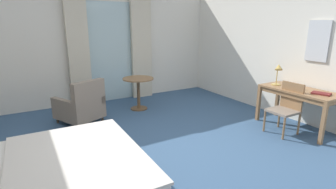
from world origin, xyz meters
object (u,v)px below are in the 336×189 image
(bed, at_px, (38,188))
(closed_book, at_px, (321,93))
(writing_desk, at_px, (299,94))
(desk_chair, at_px, (286,106))
(armchair_by_window, at_px, (81,106))
(desk_lamp, at_px, (278,71))
(round_cafe_table, at_px, (138,86))

(bed, bearing_deg, closed_book, -3.72)
(bed, distance_m, writing_desk, 4.38)
(desk_chair, bearing_deg, closed_book, -45.07)
(writing_desk, xyz_separation_m, desk_chair, (-0.36, -0.02, -0.16))
(armchair_by_window, bearing_deg, bed, -111.52)
(desk_chair, xyz_separation_m, closed_book, (0.36, -0.36, 0.27))
(bed, relative_size, desk_lamp, 4.54)
(writing_desk, bearing_deg, round_cafe_table, 129.91)
(desk_lamp, xyz_separation_m, closed_book, (0.17, -0.76, -0.29))
(writing_desk, relative_size, desk_chair, 1.50)
(desk_chair, bearing_deg, desk_lamp, 63.99)
(bed, bearing_deg, writing_desk, 1.36)
(desk_lamp, relative_size, closed_book, 1.68)
(desk_lamp, bearing_deg, bed, -173.58)
(desk_chair, relative_size, closed_book, 3.22)
(armchair_by_window, bearing_deg, writing_desk, -33.63)
(desk_chair, xyz_separation_m, round_cafe_table, (-1.74, 2.53, 0.05))
(writing_desk, height_order, desk_chair, desk_chair)
(closed_book, height_order, armchair_by_window, armchair_by_window)
(desk_chair, relative_size, desk_lamp, 1.92)
(desk_chair, bearing_deg, armchair_by_window, 143.09)
(bed, relative_size, armchair_by_window, 2.13)
(closed_book, xyz_separation_m, armchair_by_window, (-3.43, 2.66, -0.42))
(writing_desk, relative_size, round_cafe_table, 1.87)
(closed_book, relative_size, armchair_by_window, 0.28)
(bed, distance_m, closed_book, 4.40)
(closed_book, bearing_deg, writing_desk, 73.41)
(writing_desk, xyz_separation_m, closed_book, (0.00, -0.39, 0.10))
(armchair_by_window, xyz_separation_m, round_cafe_table, (1.32, 0.23, 0.20))
(desk_chair, xyz_separation_m, desk_lamp, (0.19, 0.39, 0.56))
(desk_chair, relative_size, armchair_by_window, 0.90)
(writing_desk, distance_m, closed_book, 0.40)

